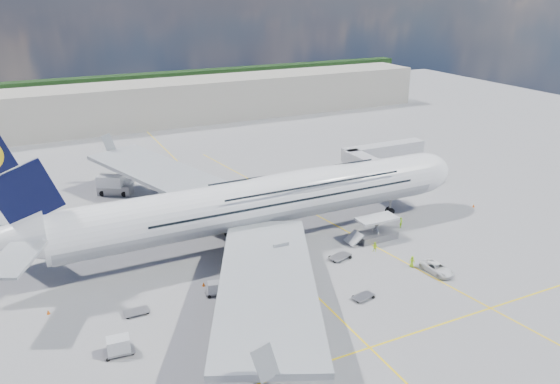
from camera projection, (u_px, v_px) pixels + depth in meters
name	position (u px, v px, depth m)	size (l,w,h in m)	color
ground	(289.00, 269.00, 77.70)	(300.00, 300.00, 0.00)	gray
taxi_line_main	(289.00, 269.00, 77.69)	(0.25, 220.00, 0.01)	yellow
taxi_line_cross	(370.00, 348.00, 60.88)	(120.00, 0.25, 0.01)	yellow
taxi_line_diag	(336.00, 226.00, 91.83)	(0.25, 100.00, 0.01)	yellow
airliner	(261.00, 201.00, 83.78)	(77.26, 79.15, 23.71)	white
jet_bridge	(378.00, 157.00, 105.07)	(18.80, 12.10, 8.50)	#B7B7BC
cargo_loader	(375.00, 232.00, 86.57)	(8.53, 3.20, 3.67)	silver
terminal	(139.00, 105.00, 155.44)	(180.00, 16.00, 12.00)	#B2AD9E
tree_line	(218.00, 79.00, 210.36)	(160.00, 6.00, 8.00)	#193814
dolly_row_a	(136.00, 312.00, 67.01)	(3.02, 1.61, 0.44)	gray
dolly_row_b	(216.00, 288.00, 71.09)	(3.06, 2.13, 1.76)	gray
dolly_row_c	(235.00, 321.00, 63.79)	(3.26, 1.89, 2.00)	gray
dolly_back	(119.00, 346.00, 59.39)	(3.45, 2.06, 2.09)	gray
dolly_nose_far	(363.00, 296.00, 70.31)	(3.16, 2.15, 0.42)	gray
dolly_nose_near	(340.00, 257.00, 80.55)	(3.74, 2.74, 0.49)	gray
baggage_tug	(301.00, 325.00, 63.46)	(3.44, 2.28, 1.98)	white
catering_truck_inner	(210.00, 209.00, 93.17)	(8.12, 4.66, 4.55)	gray
catering_truck_outer	(115.00, 186.00, 104.93)	(7.17, 5.35, 3.95)	gray
service_van	(437.00, 268.00, 76.49)	(2.37, 5.13, 1.43)	white
crew_nose	(401.00, 222.00, 90.82)	(0.67, 0.44, 1.83)	#A7FF1A
crew_loader	(375.00, 247.00, 82.53)	(0.77, 0.60, 1.58)	#D2FC1A
crew_wing	(251.00, 263.00, 77.68)	(0.96, 0.40, 1.64)	#EAFF1A
crew_van	(412.00, 262.00, 78.01)	(0.85, 0.55, 1.74)	#AFF219
crew_tug	(285.00, 289.00, 71.09)	(1.08, 0.62, 1.67)	#B9FF1A
cone_nose	(474.00, 206.00, 99.41)	(0.48, 0.48, 0.61)	#D8560B
cone_wing_left_inner	(193.00, 228.00, 90.18)	(0.48, 0.48, 0.61)	#D8560B
cone_wing_left_outer	(152.00, 207.00, 98.71)	(0.41, 0.41, 0.53)	#D8560B
cone_wing_right_inner	(204.00, 284.00, 73.30)	(0.45, 0.45, 0.57)	#D8560B
cone_tail	(48.00, 312.00, 67.05)	(0.44, 0.44, 0.56)	#D8560B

